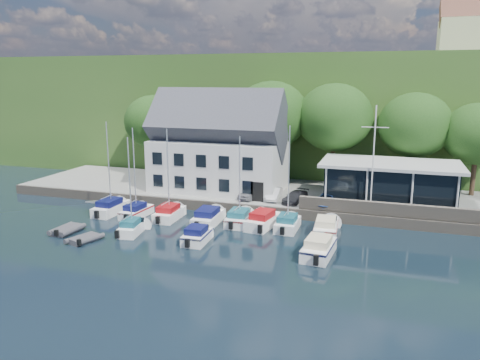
{
  "coord_description": "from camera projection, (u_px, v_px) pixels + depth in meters",
  "views": [
    {
      "loc": [
        10.81,
        -31.13,
        13.23
      ],
      "look_at": [
        -2.18,
        9.0,
        3.9
      ],
      "focal_mm": 35.0,
      "sensor_mm": 36.0,
      "label": 1
    }
  ],
  "objects": [
    {
      "name": "tree_0",
      "position": [
        154.0,
        135.0,
        59.15
      ],
      "size": [
        7.35,
        7.35,
        10.04
      ],
      "primitive_type": null,
      "color": "#123610",
      "rests_on": "quay"
    },
    {
      "name": "tree_5",
      "position": [
        476.0,
        150.0,
        48.38
      ],
      "size": [
        7.09,
        7.09,
        9.69
      ],
      "primitive_type": null,
      "color": "#123610",
      "rests_on": "quay"
    },
    {
      "name": "ground",
      "position": [
        231.0,
        257.0,
        35.02
      ],
      "size": [
        180.0,
        180.0,
        0.0
      ],
      "primitive_type": "plane",
      "color": "black",
      "rests_on": "ground"
    },
    {
      "name": "car_blue",
      "position": [
        327.0,
        199.0,
        45.27
      ],
      "size": [
        2.0,
        3.83,
        1.25
      ],
      "primitive_type": "imported",
      "rotation": [
        0.0,
        0.0,
        -0.16
      ],
      "color": "#2E4D8E",
      "rests_on": "quay"
    },
    {
      "name": "boat_r1_7",
      "position": [
        326.0,
        225.0,
        40.27
      ],
      "size": [
        2.51,
        6.46,
        1.42
      ],
      "primitive_type": null,
      "rotation": [
        0.0,
        0.0,
        0.07
      ],
      "color": "white",
      "rests_on": "ground"
    },
    {
      "name": "club_pavilion",
      "position": [
        389.0,
        183.0,
        45.92
      ],
      "size": [
        13.2,
        7.2,
        4.1
      ],
      "primitive_type": null,
      "color": "black",
      "rests_on": "quay"
    },
    {
      "name": "farmhouse",
      "position": [
        474.0,
        31.0,
        72.37
      ],
      "size": [
        10.4,
        7.0,
        8.2
      ],
      "primitive_type": null,
      "color": "beige",
      "rests_on": "hillside"
    },
    {
      "name": "dinghy_0",
      "position": [
        67.0,
        229.0,
        40.5
      ],
      "size": [
        2.0,
        3.16,
        0.71
      ],
      "primitive_type": null,
      "rotation": [
        0.0,
        0.0,
        -0.05
      ],
      "color": "#3D3D42",
      "rests_on": "ground"
    },
    {
      "name": "quay",
      "position": [
        283.0,
        196.0,
        51.17
      ],
      "size": [
        60.0,
        13.0,
        1.0
      ],
      "primitive_type": "cube",
      "color": "gray",
      "rests_on": "ground"
    },
    {
      "name": "flagpole",
      "position": [
        373.0,
        160.0,
        42.21
      ],
      "size": [
        2.35,
        0.2,
        9.79
      ],
      "primitive_type": null,
      "color": "silver",
      "rests_on": "quay"
    },
    {
      "name": "gangway",
      "position": [
        108.0,
        208.0,
        48.35
      ],
      "size": [
        1.2,
        6.0,
        1.4
      ],
      "primitive_type": null,
      "color": "silver",
      "rests_on": "ground"
    },
    {
      "name": "field_patch",
      "position": [
        381.0,
        62.0,
        94.16
      ],
      "size": [
        50.0,
        30.0,
        0.3
      ],
      "primitive_type": "cube",
      "color": "#586030",
      "rests_on": "hillside"
    },
    {
      "name": "car_silver",
      "position": [
        249.0,
        192.0,
        48.07
      ],
      "size": [
        1.82,
        3.82,
        1.26
      ],
      "primitive_type": "imported",
      "rotation": [
        0.0,
        0.0,
        -0.09
      ],
      "color": "#BABBC0",
      "rests_on": "quay"
    },
    {
      "name": "seawall",
      "position": [
        399.0,
        210.0,
        41.66
      ],
      "size": [
        18.0,
        0.5,
        1.2
      ],
      "primitive_type": "cube",
      "color": "#70675A",
      "rests_on": "quay"
    },
    {
      "name": "boat_r1_6",
      "position": [
        289.0,
        183.0,
        40.49
      ],
      "size": [
        2.01,
        5.32,
        8.53
      ],
      "primitive_type": null,
      "rotation": [
        0.0,
        0.0,
        0.01
      ],
      "color": "white",
      "rests_on": "ground"
    },
    {
      "name": "boat_r1_1",
      "position": [
        135.0,
        175.0,
        44.34
      ],
      "size": [
        2.13,
        5.6,
        8.23
      ],
      "primitive_type": null,
      "rotation": [
        0.0,
        0.0,
        -0.06
      ],
      "color": "white",
      "rests_on": "ground"
    },
    {
      "name": "car_white",
      "position": [
        274.0,
        194.0,
        47.53
      ],
      "size": [
        1.42,
        3.59,
        1.16
      ],
      "primitive_type": "imported",
      "rotation": [
        0.0,
        0.0,
        0.05
      ],
      "color": "silver",
      "rests_on": "quay"
    },
    {
      "name": "harbor_building",
      "position": [
        219.0,
        150.0,
        51.3
      ],
      "size": [
        14.4,
        8.2,
        8.7
      ],
      "primitive_type": null,
      "color": "silver",
      "rests_on": "quay"
    },
    {
      "name": "tree_4",
      "position": [
        414.0,
        142.0,
        50.68
      ],
      "size": [
        7.79,
        7.79,
        10.64
      ],
      "primitive_type": null,
      "color": "#123610",
      "rests_on": "quay"
    },
    {
      "name": "boat_r1_0",
      "position": [
        109.0,
        168.0,
        45.34
      ],
      "size": [
        2.06,
        6.5,
        9.17
      ],
      "primitive_type": null,
      "rotation": [
        0.0,
        0.0,
        -0.01
      ],
      "color": "white",
      "rests_on": "ground"
    },
    {
      "name": "boat_r2_2",
      "position": [
        197.0,
        234.0,
        38.09
      ],
      "size": [
        2.09,
        4.77,
        1.39
      ],
      "primitive_type": null,
      "rotation": [
        0.0,
        0.0,
        0.04
      ],
      "color": "white",
      "rests_on": "ground"
    },
    {
      "name": "hillside",
      "position": [
        334.0,
        104.0,
        90.89
      ],
      "size": [
        160.0,
        75.0,
        16.0
      ],
      "primitive_type": "cube",
      "color": "#305821",
      "rests_on": "ground"
    },
    {
      "name": "boat_r1_5",
      "position": [
        263.0,
        219.0,
        41.99
      ],
      "size": [
        3.02,
        6.62,
        1.55
      ],
      "primitive_type": null,
      "rotation": [
        0.0,
        0.0,
        -0.16
      ],
      "color": "white",
      "rests_on": "ground"
    },
    {
      "name": "boat_r1_4",
      "position": [
        240.0,
        179.0,
        42.09
      ],
      "size": [
        2.29,
        5.92,
        8.5
      ],
      "primitive_type": null,
      "rotation": [
        0.0,
        0.0,
        0.04
      ],
      "color": "white",
      "rests_on": "ground"
    },
    {
      "name": "quay_face",
      "position": [
        268.0,
        212.0,
        45.13
      ],
      "size": [
        60.0,
        0.3,
        1.0
      ],
      "primitive_type": "cube",
      "color": "#70675A",
      "rests_on": "ground"
    },
    {
      "name": "boat_r2_4",
      "position": [
        319.0,
        246.0,
        35.12
      ],
      "size": [
        2.57,
        6.22,
        1.56
      ],
      "primitive_type": null,
      "rotation": [
        0.0,
        0.0,
        -0.07
      ],
      "color": "white",
      "rests_on": "ground"
    },
    {
      "name": "boat_r1_3",
      "position": [
        208.0,
        216.0,
        43.0
      ],
      "size": [
        2.4,
        6.65,
        1.48
      ],
      "primitive_type": null,
      "rotation": [
        0.0,
        0.0,
        0.04
      ],
      "color": "white",
      "rests_on": "ground"
    },
    {
      "name": "boat_r2_1",
      "position": [
        130.0,
        187.0,
        39.47
      ],
      "size": [
        2.39,
        5.09,
        8.19
      ],
      "primitive_type": null,
      "rotation": [
        0.0,
        0.0,
        0.16
      ],
      "color": "white",
      "rests_on": "ground"
    },
    {
      "name": "car_dgrey",
      "position": [
        295.0,
        197.0,
        46.47
      ],
      "size": [
        2.42,
        4.04,
        1.1
      ],
      "primitive_type": "imported",
      "rotation": [
        0.0,
        0.0,
        -0.25
      ],
      "color": "#29292E",
      "rests_on": "quay"
    },
    {
      "name": "dinghy_1",
      "position": [
        84.0,
        238.0,
        38.3
      ],
      "size": [
        2.41,
        3.12,
        0.64
      ],
      "primitive_type": null,
      "rotation": [
        0.0,
        0.0,
        -0.31
      ],
      "color": "#3D3D42",
      "rests_on": "ground"
    },
    {
      "name": "tree_3",
      "position": [
        334.0,
        135.0,
        52.8
      ],
      "size": [
        8.48,
        8.48,
        11.58
      ],
      "primitive_type": null,
      "color": "#123610",
      "rests_on": "quay"
    },
    {
      "name": "boat_r1_2",
      "position": [
        168.0,
        174.0,
        43.56
      ],
      "size": [
        2.17,
        5.83,
        8.7
      ],
      "primitive_type": null,
      "rotation": [
        0.0,
        0.0,
        0.03
      ],
      "color": "white",
      "rests_on": "ground"
    },
    {
      "name": "tree_2",
      "position": [
        271.0,
        132.0,
        54.39
      ],
      "size": [
        8.64,
        8.64,
        11.81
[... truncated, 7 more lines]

